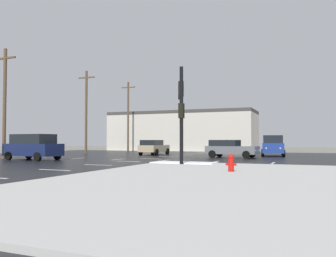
{
  "coord_description": "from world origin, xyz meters",
  "views": [
    {
      "loc": [
        12.24,
        -24.67,
        1.56
      ],
      "look_at": [
        -0.29,
        6.48,
        2.7
      ],
      "focal_mm": 37.37,
      "sensor_mm": 36.0,
      "label": 1
    }
  ],
  "objects_px": {
    "traffic_signal_mast": "(181,100)",
    "suv_blue": "(273,145)",
    "fire_hydrant": "(231,163)",
    "utility_pole_mid": "(5,101)",
    "utility_pole_distant": "(128,115)",
    "sedan_grey": "(230,148)",
    "suv_navy": "(33,146)",
    "utility_pole_far": "(86,110)",
    "sedan_tan": "(154,147)"
  },
  "relations": [
    {
      "from": "utility_pole_distant",
      "to": "sedan_grey",
      "type": "bearing_deg",
      "value": -38.32
    },
    {
      "from": "suv_navy",
      "to": "sedan_grey",
      "type": "height_order",
      "value": "suv_navy"
    },
    {
      "from": "fire_hydrant",
      "to": "suv_blue",
      "type": "distance_m",
      "value": 20.12
    },
    {
      "from": "utility_pole_mid",
      "to": "sedan_grey",
      "type": "bearing_deg",
      "value": 27.74
    },
    {
      "from": "sedan_grey",
      "to": "utility_pole_mid",
      "type": "xyz_separation_m",
      "value": [
        -17.15,
        -9.02,
        4.01
      ]
    },
    {
      "from": "utility_pole_distant",
      "to": "fire_hydrant",
      "type": "bearing_deg",
      "value": -54.18
    },
    {
      "from": "suv_navy",
      "to": "utility_pole_far",
      "type": "bearing_deg",
      "value": -66.32
    },
    {
      "from": "suv_blue",
      "to": "utility_pole_mid",
      "type": "bearing_deg",
      "value": -61.59
    },
    {
      "from": "utility_pole_mid",
      "to": "utility_pole_distant",
      "type": "relative_size",
      "value": 0.92
    },
    {
      "from": "fire_hydrant",
      "to": "utility_pole_mid",
      "type": "height_order",
      "value": "utility_pole_mid"
    },
    {
      "from": "suv_blue",
      "to": "suv_navy",
      "type": "bearing_deg",
      "value": -55.9
    },
    {
      "from": "sedan_tan",
      "to": "traffic_signal_mast",
      "type": "bearing_deg",
      "value": -149.57
    },
    {
      "from": "sedan_tan",
      "to": "suv_navy",
      "type": "bearing_deg",
      "value": 158.65
    },
    {
      "from": "fire_hydrant",
      "to": "sedan_tan",
      "type": "height_order",
      "value": "sedan_tan"
    },
    {
      "from": "traffic_signal_mast",
      "to": "sedan_grey",
      "type": "xyz_separation_m",
      "value": [
        1.11,
        9.85,
        -3.32
      ]
    },
    {
      "from": "suv_navy",
      "to": "suv_blue",
      "type": "height_order",
      "value": "same"
    },
    {
      "from": "utility_pole_distant",
      "to": "utility_pole_mid",
      "type": "bearing_deg",
      "value": -87.87
    },
    {
      "from": "fire_hydrant",
      "to": "utility_pole_far",
      "type": "xyz_separation_m",
      "value": [
        -20.92,
        18.55,
        4.56
      ]
    },
    {
      "from": "fire_hydrant",
      "to": "suv_navy",
      "type": "relative_size",
      "value": 0.16
    },
    {
      "from": "traffic_signal_mast",
      "to": "suv_blue",
      "type": "relative_size",
      "value": 1.18
    },
    {
      "from": "sedan_grey",
      "to": "sedan_tan",
      "type": "xyz_separation_m",
      "value": [
        -8.93,
        3.23,
        0.0
      ]
    },
    {
      "from": "traffic_signal_mast",
      "to": "suv_blue",
      "type": "height_order",
      "value": "traffic_signal_mast"
    },
    {
      "from": "sedan_grey",
      "to": "suv_navy",
      "type": "bearing_deg",
      "value": -139.08
    },
    {
      "from": "utility_pole_distant",
      "to": "sedan_tan",
      "type": "bearing_deg",
      "value": -50.47
    },
    {
      "from": "traffic_signal_mast",
      "to": "utility_pole_far",
      "type": "distance_m",
      "value": 21.25
    },
    {
      "from": "traffic_signal_mast",
      "to": "utility_pole_distant",
      "type": "bearing_deg",
      "value": 14.6
    },
    {
      "from": "traffic_signal_mast",
      "to": "utility_pole_far",
      "type": "height_order",
      "value": "utility_pole_far"
    },
    {
      "from": "fire_hydrant",
      "to": "traffic_signal_mast",
      "type": "bearing_deg",
      "value": 129.09
    },
    {
      "from": "suv_blue",
      "to": "sedan_tan",
      "type": "xyz_separation_m",
      "value": [
        -12.16,
        -1.71,
        -0.24
      ]
    },
    {
      "from": "sedan_tan",
      "to": "utility_pole_mid",
      "type": "height_order",
      "value": "utility_pole_mid"
    },
    {
      "from": "fire_hydrant",
      "to": "suv_blue",
      "type": "height_order",
      "value": "suv_blue"
    },
    {
      "from": "traffic_signal_mast",
      "to": "utility_pole_far",
      "type": "bearing_deg",
      "value": 30.98
    },
    {
      "from": "fire_hydrant",
      "to": "suv_navy",
      "type": "xyz_separation_m",
      "value": [
        -16.94,
        5.82,
        0.55
      ]
    },
    {
      "from": "fire_hydrant",
      "to": "suv_navy",
      "type": "bearing_deg",
      "value": 161.04
    },
    {
      "from": "traffic_signal_mast",
      "to": "fire_hydrant",
      "type": "height_order",
      "value": "traffic_signal_mast"
    },
    {
      "from": "sedan_grey",
      "to": "utility_pole_far",
      "type": "height_order",
      "value": "utility_pole_far"
    },
    {
      "from": "sedan_grey",
      "to": "utility_pole_far",
      "type": "xyz_separation_m",
      "value": [
        -17.71,
        3.38,
        4.25
      ]
    },
    {
      "from": "fire_hydrant",
      "to": "utility_pole_mid",
      "type": "relative_size",
      "value": 0.09
    },
    {
      "from": "sedan_tan",
      "to": "suv_blue",
      "type": "bearing_deg",
      "value": -82.45
    },
    {
      "from": "suv_navy",
      "to": "utility_pole_far",
      "type": "distance_m",
      "value": 13.92
    },
    {
      "from": "traffic_signal_mast",
      "to": "fire_hydrant",
      "type": "bearing_deg",
      "value": -161.38
    },
    {
      "from": "fire_hydrant",
      "to": "sedan_grey",
      "type": "height_order",
      "value": "sedan_grey"
    },
    {
      "from": "fire_hydrant",
      "to": "utility_pole_mid",
      "type": "xyz_separation_m",
      "value": [
        -20.36,
        6.14,
        4.33
      ]
    },
    {
      "from": "sedan_tan",
      "to": "utility_pole_mid",
      "type": "relative_size",
      "value": 0.49
    },
    {
      "from": "sedan_grey",
      "to": "utility_pole_distant",
      "type": "bearing_deg",
      "value": 148.37
    },
    {
      "from": "utility_pole_mid",
      "to": "fire_hydrant",
      "type": "bearing_deg",
      "value": -16.79
    },
    {
      "from": "sedan_grey",
      "to": "utility_pole_distant",
      "type": "relative_size",
      "value": 0.46
    },
    {
      "from": "traffic_signal_mast",
      "to": "suv_navy",
      "type": "distance_m",
      "value": 13.01
    },
    {
      "from": "traffic_signal_mast",
      "to": "utility_pole_mid",
      "type": "relative_size",
      "value": 0.63
    },
    {
      "from": "sedan_grey",
      "to": "utility_pole_mid",
      "type": "bearing_deg",
      "value": -145.56
    }
  ]
}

